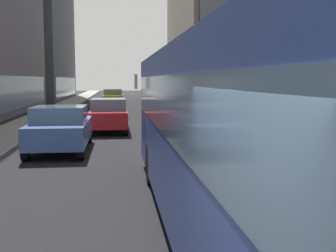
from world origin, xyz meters
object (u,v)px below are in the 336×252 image
at_px(transit_bus, 240,128).
at_px(car_blue_hatchback, 61,128).
at_px(car_red_coupe, 109,114).
at_px(box_truck, 206,101).
at_px(car_grey_wagon, 157,99).
at_px(car_yellow_taxi, 113,97).

height_order(transit_bus, car_blue_hatchback, transit_bus).
bearing_deg(car_red_coupe, box_truck, -46.47).
distance_m(transit_bus, box_truck, 10.31).
bearing_deg(car_grey_wagon, car_yellow_taxi, 136.81).
xyz_separation_m(transit_bus, car_red_coupe, (-2.40, 14.39, -0.95)).
bearing_deg(car_red_coupe, car_blue_hatchback, -105.55).
distance_m(car_red_coupe, box_truck, 5.87).
bearing_deg(car_blue_hatchback, car_yellow_taxi, 86.55).
bearing_deg(transit_bus, car_red_coupe, 99.47).
bearing_deg(transit_bus, car_yellow_taxi, 93.90).
relative_size(car_yellow_taxi, car_blue_hatchback, 1.01).
height_order(car_blue_hatchback, box_truck, box_truck).
height_order(transit_bus, car_red_coupe, transit_bus).
bearing_deg(box_truck, car_red_coupe, 133.53).
bearing_deg(car_grey_wagon, car_blue_hatchback, -103.79).
height_order(car_grey_wagon, car_blue_hatchback, same).
distance_m(car_grey_wagon, car_blue_hatchback, 23.50).
relative_size(car_blue_hatchback, box_truck, 0.60).
relative_size(car_yellow_taxi, car_red_coupe, 0.94).
xyz_separation_m(transit_bus, box_truck, (1.60, 10.18, -0.11)).
relative_size(transit_bus, car_yellow_taxi, 2.55).
distance_m(transit_bus, car_blue_hatchback, 9.57).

